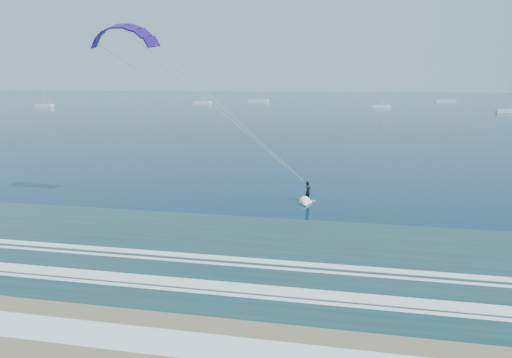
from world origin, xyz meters
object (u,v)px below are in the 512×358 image
object	(u,v)px
sailboat_1	(202,103)
sailboat_3	(381,107)
kitesurfer_rig	(220,111)
sailboat_4	(445,101)
sailboat_7	(509,111)
sailboat_0	(44,106)
sailboat_2	(258,101)

from	to	relation	value
sailboat_1	sailboat_3	distance (m)	85.26
kitesurfer_rig	sailboat_4	size ratio (longest dim) A/B	1.54
sailboat_1	sailboat_4	size ratio (longest dim) A/B	0.92
sailboat_1	sailboat_4	bearing A→B (deg)	19.86
kitesurfer_rig	sailboat_3	world-z (taller)	kitesurfer_rig
kitesurfer_rig	sailboat_7	bearing A→B (deg)	63.94
sailboat_3	kitesurfer_rig	bearing A→B (deg)	-99.05
kitesurfer_rig	sailboat_0	world-z (taller)	kitesurfer_rig
sailboat_0	sailboat_7	xyz separation A→B (m)	(184.90, 2.18, 0.01)
sailboat_3	sailboat_7	world-z (taller)	sailboat_7
sailboat_0	sailboat_7	world-z (taller)	sailboat_7
sailboat_2	kitesurfer_rig	bearing A→B (deg)	-80.14
kitesurfer_rig	sailboat_2	bearing A→B (deg)	99.86
sailboat_1	sailboat_2	bearing A→B (deg)	50.48
sailboat_1	sailboat_3	world-z (taller)	sailboat_1
sailboat_0	sailboat_1	size ratio (longest dim) A/B	0.95
sailboat_1	sailboat_3	bearing A→B (deg)	-12.29
sailboat_3	sailboat_4	bearing A→B (deg)	58.88
sailboat_0	sailboat_3	size ratio (longest dim) A/B	1.14
kitesurfer_rig	sailboat_1	world-z (taller)	kitesurfer_rig
sailboat_2	sailboat_7	world-z (taller)	sailboat_2
sailboat_2	sailboat_7	xyz separation A→B (m)	(103.78, -64.22, -0.01)
sailboat_0	sailboat_1	xyz separation A→B (m)	(58.50, 38.97, 0.00)
sailboat_2	sailboat_0	bearing A→B (deg)	-140.70
kitesurfer_rig	sailboat_4	bearing A→B (deg)	74.15
sailboat_3	sailboat_0	bearing A→B (deg)	-171.64
sailboat_0	sailboat_1	bearing A→B (deg)	33.67
sailboat_2	sailboat_3	xyz separation A→B (m)	(60.68, -45.57, -0.02)
sailboat_4	sailboat_1	bearing A→B (deg)	-160.14
sailboat_2	sailboat_4	world-z (taller)	sailboat_2
sailboat_3	sailboat_7	bearing A→B (deg)	-23.40
kitesurfer_rig	sailboat_2	size ratio (longest dim) A/B	1.42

